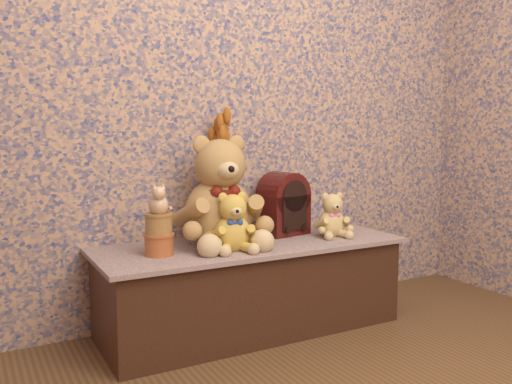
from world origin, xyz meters
The scene contains 10 objects.
display_shelf centered at (0.00, 1.24, 0.21)m, with size 1.43×0.55×0.41m, color #3A5178.
teddy_large centered at (-0.14, 1.29, 0.68)m, with size 0.42×0.50×0.53m, color #9F6B3D, non-canonical shape.
teddy_medium centered at (-0.14, 1.15, 0.55)m, with size 0.21×0.26×0.27m, color gold, non-canonical shape.
teddy_small centered at (0.42, 1.19, 0.53)m, with size 0.18×0.22×0.23m, color tan, non-canonical shape.
cathedral_radio centered at (0.24, 1.34, 0.57)m, with size 0.22×0.16×0.31m, color #3D0B0B, non-canonical shape.
ceramic_vase centered at (-0.06, 1.41, 0.52)m, with size 0.13×0.13×0.22m, color tan.
dried_stalks centered at (-0.06, 1.41, 0.83)m, with size 0.21×0.21×0.39m, color #AD591B, non-canonical shape.
biscuit_tin_lower centered at (-0.45, 1.20, 0.46)m, with size 0.12×0.12×0.09m, color #C8843A.
biscuit_tin_upper centered at (-0.45, 1.20, 0.54)m, with size 0.11×0.11×0.09m, color tan.
cat_figurine centered at (-0.45, 1.20, 0.65)m, with size 0.09×0.11×0.13m, color silver, non-canonical shape.
Camera 1 is at (-1.15, -0.91, 0.93)m, focal length 37.76 mm.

